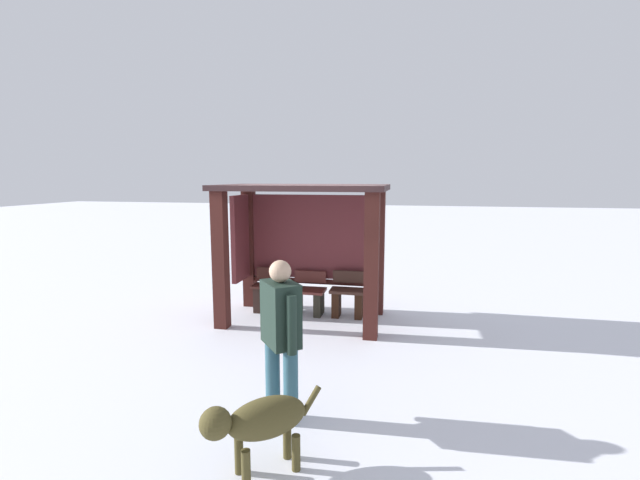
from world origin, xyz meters
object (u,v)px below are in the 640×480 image
bench_right_inside (348,299)px  dog (259,421)px  bus_shelter (300,228)px  person_walking (281,329)px  bench_left_inside (270,294)px  bench_center_inside (308,298)px

bench_right_inside → dog: size_ratio=0.92×
bus_shelter → person_walking: (0.61, -3.10, -0.60)m
bus_shelter → bench_right_inside: size_ratio=3.50×
bench_right_inside → bench_left_inside: bearing=180.0°
dog → bench_center_inside: bearing=98.1°
bench_left_inside → person_walking: person_walking is taller
person_walking → dog: size_ratio=1.92×
bench_left_inside → dog: bench_left_inside is taller
bus_shelter → bench_right_inside: bearing=11.4°
person_walking → dog: bearing=-85.9°
bus_shelter → dog: (0.66, -3.89, -1.05)m
bench_center_inside → bench_left_inside: bearing=-179.9°
bench_right_inside → person_walking: (-0.16, -3.25, 0.59)m
bus_shelter → dog: bearing=-80.3°
bench_center_inside → person_walking: size_ratio=0.46×
bench_right_inside → dog: bench_right_inside is taller
person_walking → dog: (0.06, -0.79, -0.46)m
bench_center_inside → person_walking: (0.52, -3.26, 0.62)m
bench_left_inside → bench_center_inside: bench_left_inside is taller
dog → bench_left_inside: bearing=107.3°
bench_center_inside → dog: 4.09m
bus_shelter → bench_right_inside: bus_shelter is taller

